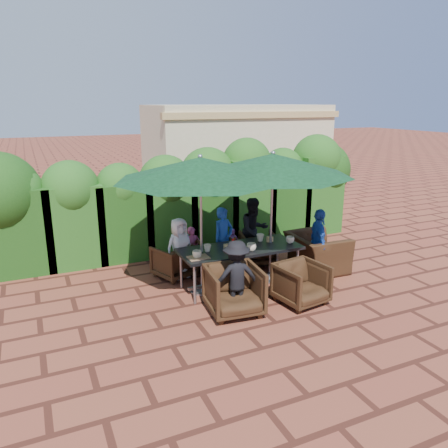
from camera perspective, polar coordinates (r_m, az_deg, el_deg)
name	(u,v)px	position (r m, az deg, el deg)	size (l,w,h in m)	color
ground	(230,283)	(8.29, 0.81, -7.75)	(80.00, 80.00, 0.00)	brown
dining_table	(240,252)	(7.94, 2.10, -3.61)	(2.23, 0.90, 0.75)	black
umbrella_left	(200,169)	(7.35, -3.11, 7.21)	(2.92, 2.92, 2.46)	gray
umbrella_right	(273,165)	(7.90, 6.39, 7.72)	(2.88, 2.88, 2.46)	gray
chair_far_left	(174,259)	(8.52, -6.53, -4.62)	(0.69, 0.64, 0.71)	black
chair_far_mid	(217,254)	(8.71, -0.95, -3.98)	(0.71, 0.66, 0.73)	black
chair_far_right	(258,247)	(9.19, 4.46, -2.98)	(0.71, 0.66, 0.73)	black
chair_near_left	(234,288)	(7.03, 1.32, -8.39)	(0.83, 0.78, 0.86)	black
chair_near_right	(302,282)	(7.49, 10.10, -7.43)	(0.75, 0.70, 0.77)	black
chair_end_right	(317,246)	(8.98, 12.06, -2.88)	(1.13, 0.73, 0.98)	black
adult_far_left	(180,248)	(8.42, -5.83, -3.14)	(0.58, 0.35, 1.18)	white
adult_far_mid	(223,239)	(8.75, -0.08, -1.97)	(0.46, 0.38, 1.29)	#214FB3
adult_far_right	(254,230)	(9.19, 3.93, -0.82)	(0.66, 0.41, 1.38)	black
adult_near_left	(236,277)	(7.02, 1.62, -6.88)	(0.77, 0.35, 1.20)	black
adult_end_right	(318,242)	(8.72, 12.21, -2.31)	(0.77, 0.39, 1.31)	#214FB3
child_left	(193,249)	(8.80, -4.14, -3.23)	(0.32, 0.26, 0.90)	#CA477E
child_right	(233,246)	(9.18, 1.15, -2.88)	(0.27, 0.22, 0.75)	purple
pedestrian_a	(218,189)	(12.39, -0.75, 4.54)	(1.69, 0.60, 1.81)	green
pedestrian_b	(251,186)	(12.93, 3.52, 4.95)	(0.86, 0.53, 1.80)	#CA477E
pedestrian_c	(265,183)	(13.24, 5.41, 5.36)	(1.21, 0.55, 1.89)	gray
cup_a	(197,254)	(7.40, -3.54, -3.95)	(0.16, 0.16, 0.13)	beige
cup_b	(207,248)	(7.70, -2.18, -3.14)	(0.14, 0.14, 0.13)	beige
cup_c	(251,247)	(7.73, 3.61, -3.03)	(0.18, 0.18, 0.14)	beige
cup_d	(260,238)	(8.28, 4.75, -1.79)	(0.15, 0.15, 0.14)	beige
cup_e	(290,240)	(8.23, 8.62, -2.05)	(0.16, 0.16, 0.13)	beige
ketchup_bottle	(233,243)	(7.88, 1.19, -2.52)	(0.04, 0.04, 0.17)	#B20C0A
sauce_bottle	(235,242)	(7.94, 1.40, -2.39)	(0.04, 0.04, 0.17)	#4C230C
serving_tray	(198,257)	(7.40, -3.37, -4.38)	(0.35, 0.25, 0.02)	#956B48
number_block_left	(227,247)	(7.80, 0.42, -2.97)	(0.12, 0.06, 0.10)	#DDB571
number_block_right	(270,239)	(8.26, 6.01, -1.98)	(0.12, 0.06, 0.10)	#DDB571
hedge_wall	(186,192)	(9.95, -4.99, 4.17)	(9.10, 1.60, 2.52)	#11340E
building	(236,152)	(15.52, 1.61, 9.41)	(6.20, 3.08, 3.20)	beige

